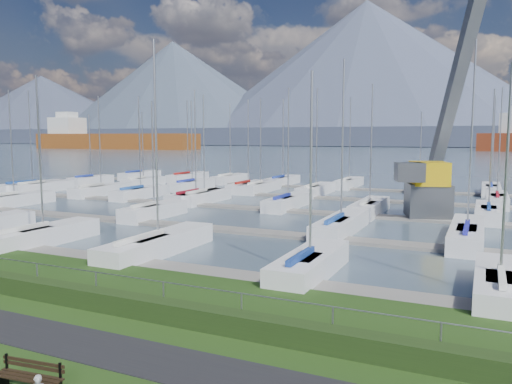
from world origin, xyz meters
The scene contains 11 objects.
path centered at (0.00, -3.00, 0.01)m, with size 160.00×2.00×0.04m, color black.
water centered at (0.00, 260.00, -0.40)m, with size 800.00×540.00×0.20m, color #475968.
hedge centered at (0.00, -0.40, 0.35)m, with size 80.00×0.70×0.70m, color #213513.
fence centered at (0.00, 0.00, 1.20)m, with size 0.04×0.04×80.00m, color gray.
foothill centered at (0.00, 330.00, 6.00)m, with size 900.00×80.00×12.00m, color #3C4358.
mountains centered at (7.35, 404.62, 46.68)m, with size 1190.00×360.00×115.00m.
docks centered at (0.00, 26.00, -0.22)m, with size 90.00×41.60×0.25m.
bench_right centered at (2.15, -5.74, 0.42)m, with size 1.84×0.62×0.85m.
crane centered at (8.38, 28.37, 5.33)m, with size 7.27×13.07×22.35m.
cargo_ship_west centered at (-165.08, 189.19, 3.65)m, with size 89.75×21.87×21.50m.
sailboat_fleet centered at (-1.50, 29.29, 5.32)m, with size 75.44×49.73×13.60m.
Camera 1 is at (11.86, -13.82, 6.18)m, focal length 35.00 mm.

